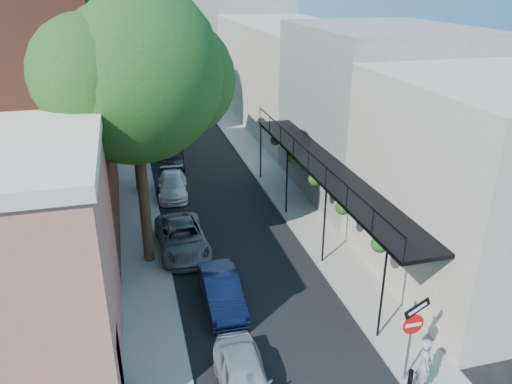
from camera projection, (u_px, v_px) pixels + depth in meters
road_surface at (182, 130)px, 40.07m from camera, size 6.00×64.00×0.01m
sidewalk_left at (131, 132)px, 39.11m from camera, size 2.00×64.00×0.12m
sidewalk_right at (231, 125)px, 40.98m from camera, size 2.00×64.00×0.12m
buildings_left at (47, 75)px, 34.85m from camera, size 10.10×59.10×12.00m
buildings_right at (292, 70)px, 39.97m from camera, size 9.80×55.00×10.00m
sign_post at (413, 327)px, 14.21m from camera, size 0.89×0.17×2.99m
bollard at (410, 381)px, 14.35m from camera, size 0.14×0.14×0.80m
oak_near at (144, 75)px, 18.63m from camera, size 7.48×6.80×11.42m
oak_mid at (136, 64)px, 26.03m from camera, size 6.60×6.00×10.20m
oak_far at (130, 26)px, 33.60m from camera, size 7.70×7.00×11.90m
parked_car_a at (244, 379)px, 14.29m from camera, size 1.56×3.69×1.24m
parked_car_b at (222, 291)px, 18.35m from camera, size 1.30×3.68×1.21m
parked_car_c at (182, 238)px, 22.04m from camera, size 2.20×4.58×1.26m
parked_car_d at (173, 185)px, 27.80m from camera, size 1.89×3.98×1.12m
parked_car_e at (173, 157)px, 32.00m from camera, size 1.78×3.73×1.23m
parked_car_f at (167, 132)px, 37.16m from camera, size 1.58×3.90×1.26m
parked_car_g at (147, 120)px, 40.76m from camera, size 2.17×4.13×1.11m
pedestrian at (425, 365)px, 14.25m from camera, size 0.62×0.76×1.79m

